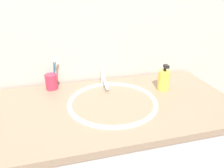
# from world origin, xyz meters

# --- Properties ---
(tiled_wall_back) EXTENTS (2.46, 0.04, 2.40)m
(tiled_wall_back) POSITION_xyz_m (0.00, 0.36, 1.20)
(tiled_wall_back) COLOR beige
(tiled_wall_back) RESTS_ON ground
(vanity_counter) EXTENTS (1.26, 0.64, 0.87)m
(vanity_counter) POSITION_xyz_m (0.00, 0.00, 0.44)
(vanity_counter) COLOR silver
(vanity_counter) RESTS_ON ground
(sink_basin) EXTENTS (0.46, 0.46, 0.11)m
(sink_basin) POSITION_xyz_m (0.00, 0.01, 0.83)
(sink_basin) COLOR white
(sink_basin) RESTS_ON vanity_counter
(faucet) EXTENTS (0.02, 0.17, 0.11)m
(faucet) POSITION_xyz_m (0.00, 0.23, 0.92)
(faucet) COLOR silver
(faucet) RESTS_ON sink_basin
(toothbrush_cup) EXTENTS (0.07, 0.07, 0.09)m
(toothbrush_cup) POSITION_xyz_m (-0.30, 0.26, 0.92)
(toothbrush_cup) COLOR #D8334C
(toothbrush_cup) RESTS_ON vanity_counter
(toothbrush_green) EXTENTS (0.04, 0.03, 0.17)m
(toothbrush_green) POSITION_xyz_m (-0.28, 0.28, 0.97)
(toothbrush_green) COLOR green
(toothbrush_green) RESTS_ON toothbrush_cup
(toothbrush_blue) EXTENTS (0.03, 0.01, 0.18)m
(toothbrush_blue) POSITION_xyz_m (-0.28, 0.27, 0.98)
(toothbrush_blue) COLOR blue
(toothbrush_blue) RESTS_ON toothbrush_cup
(soap_dispenser) EXTENTS (0.07, 0.07, 0.15)m
(soap_dispenser) POSITION_xyz_m (0.32, 0.09, 0.93)
(soap_dispenser) COLOR #DBCC4C
(soap_dispenser) RESTS_ON vanity_counter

